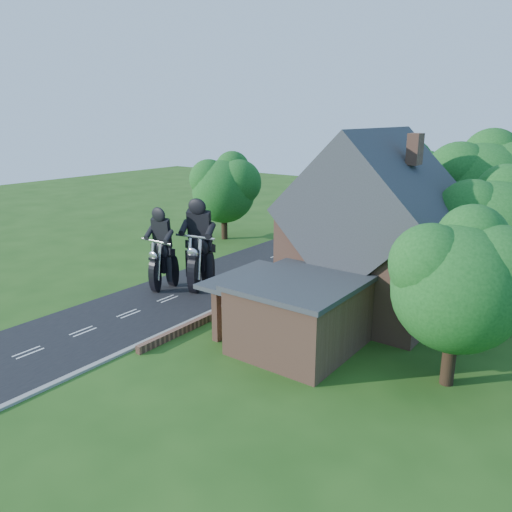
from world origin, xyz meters
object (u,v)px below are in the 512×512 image
Objects in this scene: house at (372,236)px; annex at (297,313)px; garden_wall at (271,288)px; motorcycle_lead at (201,276)px; motorcycle_follow at (164,277)px.

house reaches higher than annex.
garden_wall is 11.45× the size of motorcycle_lead.
annex is at bearing 170.07° from motorcycle_follow.
annex is at bearing -95.24° from house.
motorcycle_follow is (-5.77, -3.85, 0.61)m from garden_wall.
annex reaches higher than motorcycle_follow.
annex is 3.67× the size of motorcycle_lead.
annex is at bearing -46.16° from garden_wall.
garden_wall is 7.52m from house.
garden_wall is at bearing 133.84° from annex.
annex is 11.55m from motorcycle_follow.
annex reaches higher than motorcycle_lead.
garden_wall is 2.15× the size of house.
motorcycle_lead is (-10.01, -3.46, -3.45)m from house.
annex is (-0.62, -6.80, -2.58)m from house.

